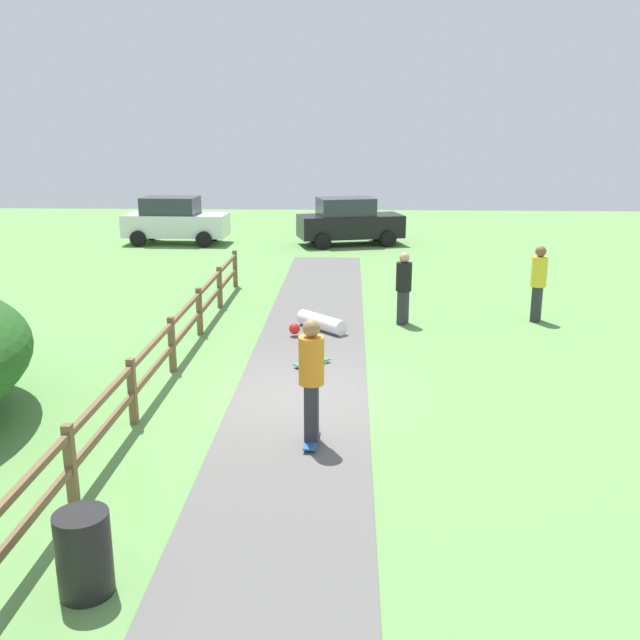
{
  "coord_description": "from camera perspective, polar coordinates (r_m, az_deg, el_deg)",
  "views": [
    {
      "loc": [
        0.87,
        -11.74,
        4.62
      ],
      "look_at": [
        0.29,
        1.56,
        1.0
      ],
      "focal_mm": 39.64,
      "sensor_mm": 36.0,
      "label": 1
    }
  ],
  "objects": [
    {
      "name": "ground_plane",
      "position": [
        12.65,
        -1.61,
        -6.22
      ],
      "size": [
        60.0,
        60.0,
        0.0
      ],
      "primitive_type": "plane",
      "color": "#60934C"
    },
    {
      "name": "asphalt_path",
      "position": [
        12.65,
        -1.61,
        -6.17
      ],
      "size": [
        2.4,
        28.0,
        0.02
      ],
      "primitive_type": "cube",
      "color": "#605E5B",
      "rests_on": "ground_plane"
    },
    {
      "name": "wooden_fence",
      "position": [
        12.87,
        -13.28,
        -3.1
      ],
      "size": [
        0.12,
        18.12,
        1.1
      ],
      "color": "brown",
      "rests_on": "ground_plane"
    },
    {
      "name": "trash_bin",
      "position": [
        7.91,
        -18.51,
        -17.45
      ],
      "size": [
        0.56,
        0.56,
        0.9
      ],
      "primitive_type": "cylinder",
      "color": "black",
      "rests_on": "ground_plane"
    },
    {
      "name": "skater_riding",
      "position": [
        10.43,
        -0.7,
        -4.46
      ],
      "size": [
        0.39,
        0.81,
        1.93
      ],
      "color": "#265999",
      "rests_on": "asphalt_path"
    },
    {
      "name": "skater_fallen",
      "position": [
        16.6,
        -0.07,
        -0.24
      ],
      "size": [
        1.34,
        1.33,
        0.36
      ],
      "color": "white",
      "rests_on": "asphalt_path"
    },
    {
      "name": "skateboard_loose",
      "position": [
        14.19,
        -0.65,
        -3.41
      ],
      "size": [
        0.74,
        0.66,
        0.08
      ],
      "color": "#338C4C",
      "rests_on": "asphalt_path"
    },
    {
      "name": "bystander_black",
      "position": [
        17.17,
        6.77,
        2.85
      ],
      "size": [
        0.5,
        0.5,
        1.77
      ],
      "color": "#2D2D33",
      "rests_on": "ground_plane"
    },
    {
      "name": "bystander_yellow",
      "position": [
        18.11,
        17.22,
        3.13
      ],
      "size": [
        0.51,
        0.51,
        1.87
      ],
      "color": "#2D2D33",
      "rests_on": "ground_plane"
    },
    {
      "name": "parked_car_black",
      "position": [
        29.1,
        2.37,
        7.96
      ],
      "size": [
        4.5,
        2.79,
        1.92
      ],
      "color": "black",
      "rests_on": "ground_plane"
    },
    {
      "name": "parked_car_white",
      "position": [
        30.01,
        -11.64,
        7.88
      ],
      "size": [
        4.25,
        2.11,
        1.92
      ],
      "color": "silver",
      "rests_on": "ground_plane"
    }
  ]
}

